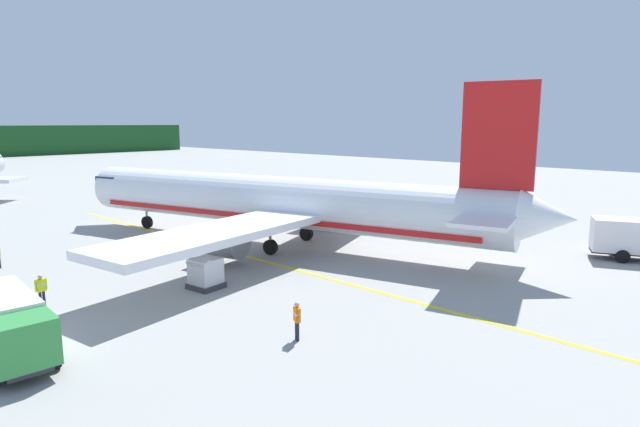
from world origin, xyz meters
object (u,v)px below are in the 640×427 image
(service_truck_fuel, at_px, (6,324))
(crew_loader_right, at_px, (41,288))
(crew_marshaller, at_px, (297,318))
(service_truck_baggage, at_px, (634,238))
(cargo_container_near, at_px, (205,273))
(airliner_foreground, at_px, (279,203))

(service_truck_fuel, relative_size, crew_loader_right, 3.95)
(service_truck_fuel, relative_size, crew_marshaller, 3.95)
(service_truck_baggage, distance_m, crew_loader_right, 37.36)
(service_truck_baggage, bearing_deg, cargo_container_near, 145.29)
(service_truck_baggage, distance_m, crew_marshaller, 26.51)
(cargo_container_near, height_order, crew_marshaller, cargo_container_near)
(service_truck_fuel, relative_size, cargo_container_near, 3.68)
(service_truck_fuel, xyz_separation_m, crew_loader_right, (3.12, 5.27, -0.43))
(airliner_foreground, xyz_separation_m, crew_marshaller, (-11.60, -13.71, -2.35))
(service_truck_baggage, relative_size, crew_loader_right, 3.37)
(airliner_foreground, bearing_deg, service_truck_fuel, -162.97)
(crew_loader_right, bearing_deg, cargo_container_near, -25.03)
(service_truck_fuel, height_order, crew_loader_right, service_truck_fuel)
(service_truck_baggage, height_order, crew_marshaller, service_truck_baggage)
(crew_marshaller, bearing_deg, service_truck_fuel, 141.37)
(airliner_foreground, height_order, crew_marshaller, airliner_foreground)
(airliner_foreground, distance_m, service_truck_baggage, 25.36)
(service_truck_baggage, bearing_deg, crew_marshaller, 163.60)
(crew_marshaller, bearing_deg, airliner_foreground, 49.76)
(service_truck_baggage, xyz_separation_m, crew_loader_right, (-31.49, 20.09, -0.53))
(crew_loader_right, bearing_deg, service_truck_baggage, -32.54)
(cargo_container_near, distance_m, crew_loader_right, 8.39)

